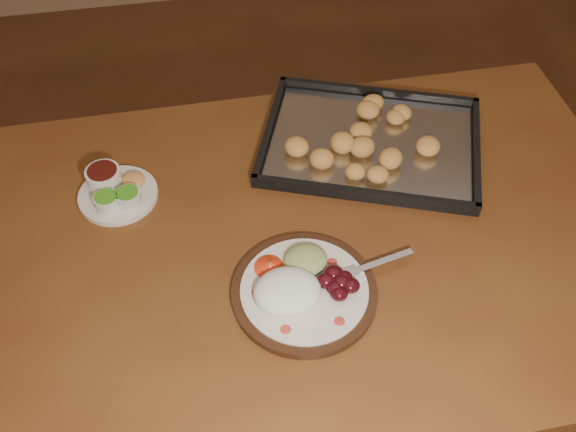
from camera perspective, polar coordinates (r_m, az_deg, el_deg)
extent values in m
plane|color=brown|center=(2.01, 2.94, -10.15)|extent=(4.00, 4.00, 0.00)
cube|color=brown|center=(1.27, -0.95, -2.84)|extent=(1.51, 0.91, 0.04)
cylinder|color=#543419|center=(1.87, -24.00, -3.76)|extent=(0.07, 0.07, 0.71)
cylinder|color=#543419|center=(1.96, 17.04, 2.08)|extent=(0.07, 0.07, 0.71)
cylinder|color=black|center=(1.17, 1.46, -6.80)|extent=(0.27, 0.27, 0.02)
cylinder|color=silver|center=(1.16, 1.46, -6.55)|extent=(0.23, 0.23, 0.01)
ellipsoid|color=#BC362D|center=(1.12, -0.22, -10.04)|extent=(0.02, 0.02, 0.00)
ellipsoid|color=#BC362D|center=(1.13, 4.59, -9.31)|extent=(0.02, 0.02, 0.00)
ellipsoid|color=#BC362D|center=(1.20, 3.94, -4.12)|extent=(0.02, 0.02, 0.00)
ellipsoid|color=#BC362D|center=(1.16, -2.79, -6.80)|extent=(0.02, 0.02, 0.00)
ellipsoid|color=white|center=(1.14, -0.07, -6.72)|extent=(0.14, 0.12, 0.06)
ellipsoid|color=#4B0A15|center=(1.15, 4.22, -6.38)|extent=(0.03, 0.03, 0.03)
ellipsoid|color=#4B0A15|center=(1.16, 4.95, -5.52)|extent=(0.03, 0.03, 0.03)
ellipsoid|color=#4B0A15|center=(1.17, 4.05, -5.14)|extent=(0.03, 0.03, 0.03)
ellipsoid|color=#4B0A15|center=(1.15, 5.59, -6.19)|extent=(0.03, 0.03, 0.03)
ellipsoid|color=#4B0A15|center=(1.16, 3.41, -5.75)|extent=(0.03, 0.03, 0.03)
ellipsoid|color=#4B0A15|center=(1.16, 4.78, -5.91)|extent=(0.03, 0.03, 0.03)
ellipsoid|color=#4B0A15|center=(1.14, 4.59, -6.92)|extent=(0.03, 0.03, 0.03)
ellipsoid|color=tan|center=(1.19, 1.58, -3.91)|extent=(0.09, 0.09, 0.03)
cone|color=red|center=(1.18, -1.60, -4.37)|extent=(0.08, 0.08, 0.03)
cube|color=silver|center=(1.21, 8.37, -4.03)|extent=(0.13, 0.04, 0.00)
cube|color=silver|center=(1.18, 5.45, -5.03)|extent=(0.04, 0.03, 0.00)
cylinder|color=silver|center=(1.17, 4.65, -5.71)|extent=(0.03, 0.01, 0.00)
cylinder|color=silver|center=(1.17, 4.52, -5.50)|extent=(0.03, 0.01, 0.00)
cylinder|color=silver|center=(1.18, 4.40, -5.28)|extent=(0.03, 0.01, 0.00)
cylinder|color=silver|center=(1.18, 4.27, -5.07)|extent=(0.03, 0.01, 0.00)
cylinder|color=silver|center=(1.37, -14.85, 1.80)|extent=(0.16, 0.16, 0.01)
cylinder|color=silver|center=(1.33, -15.78, 1.22)|extent=(0.05, 0.05, 0.03)
cylinder|color=#3F941D|center=(1.32, -15.92, 1.66)|extent=(0.04, 0.04, 0.00)
cylinder|color=silver|center=(1.33, -13.98, 1.59)|extent=(0.05, 0.05, 0.03)
cylinder|color=#3F941D|center=(1.32, -14.10, 2.04)|extent=(0.04, 0.04, 0.00)
cylinder|color=silver|center=(1.37, -16.03, 3.28)|extent=(0.07, 0.07, 0.04)
cylinder|color=#3B0F0A|center=(1.36, -16.21, 3.87)|extent=(0.06, 0.06, 0.00)
ellipsoid|color=#E99F52|center=(1.37, -13.61, 3.17)|extent=(0.05, 0.05, 0.02)
cube|color=black|center=(1.45, 7.35, 6.32)|extent=(0.56, 0.49, 0.01)
cube|color=black|center=(1.56, 7.97, 10.82)|extent=(0.44, 0.18, 0.02)
cube|color=black|center=(1.32, 6.76, 1.98)|extent=(0.44, 0.18, 0.02)
cube|color=black|center=(1.45, 16.40, 5.50)|extent=(0.13, 0.33, 0.02)
cube|color=black|center=(1.45, -1.62, 7.89)|extent=(0.13, 0.33, 0.02)
cube|color=silver|center=(1.44, 7.37, 6.50)|extent=(0.52, 0.45, 0.00)
ellipsoid|color=#DC9D4D|center=(1.43, 9.79, 6.79)|extent=(0.05, 0.05, 0.04)
ellipsoid|color=#DC9D4D|center=(1.46, 11.89, 7.38)|extent=(0.07, 0.07, 0.04)
ellipsoid|color=#DC9D4D|center=(1.49, 9.51, 9.03)|extent=(0.07, 0.07, 0.04)
ellipsoid|color=#DC9D4D|center=(1.47, 8.34, 8.47)|extent=(0.06, 0.06, 0.04)
ellipsoid|color=#DC9D4D|center=(1.49, 6.35, 9.38)|extent=(0.06, 0.07, 0.04)
ellipsoid|color=#DC9D4D|center=(1.45, 5.83, 8.05)|extent=(0.07, 0.07, 0.04)
ellipsoid|color=#DC9D4D|center=(1.45, 2.74, 8.17)|extent=(0.06, 0.06, 0.04)
ellipsoid|color=#DC9D4D|center=(1.41, 4.21, 6.85)|extent=(0.06, 0.06, 0.04)
ellipsoid|color=#DC9D4D|center=(1.40, 2.87, 6.65)|extent=(0.07, 0.07, 0.04)
ellipsoid|color=#DC9D4D|center=(1.37, 5.63, 5.02)|extent=(0.06, 0.07, 0.04)
ellipsoid|color=#DC9D4D|center=(1.40, 7.59, 5.95)|extent=(0.06, 0.06, 0.04)
ellipsoid|color=#DC9D4D|center=(1.39, 10.13, 5.08)|extent=(0.07, 0.07, 0.04)
ellipsoid|color=#DC9D4D|center=(1.39, 10.18, 5.40)|extent=(0.07, 0.07, 0.04)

